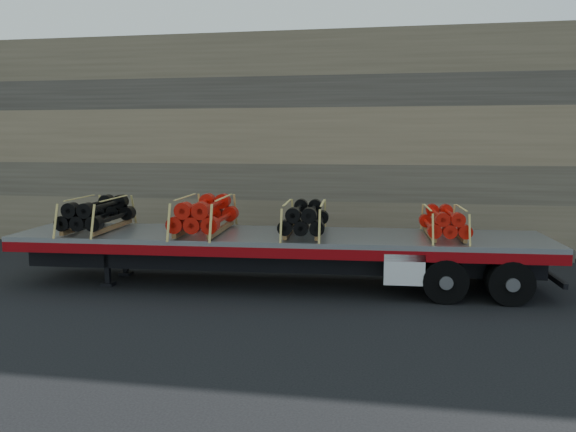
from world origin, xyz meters
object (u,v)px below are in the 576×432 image
Objects in this scene: bundle_midrear at (305,219)px; trailer at (278,259)px; bundle_front at (98,215)px; bundle_rear at (444,223)px; bundle_midfront at (205,215)px.

trailer is at bearing -180.00° from bundle_midrear.
bundle_front is 1.06× the size of bundle_midrear.
bundle_front reaches higher than bundle_rear.
bundle_rear is at bearing -0.00° from bundle_front.
bundle_front is 8.59m from bundle_rear.
trailer is 5.40× the size of bundle_midfront.
bundle_midrear is (0.67, 0.04, 1.02)m from trailer.
bundle_front is 5.29m from bundle_midrear.
bundle_midrear is at bearing 0.00° from bundle_midfront.
bundle_midrear is (5.28, 0.29, -0.02)m from bundle_front.
trailer is 1.22m from bundle_midrear.
bundle_rear is at bearing -0.00° from bundle_midrear.
bundle_midfront reaches higher than bundle_rear.
bundle_midfront is at bearing -0.00° from bundle_front.
bundle_midrear is (2.49, 0.14, -0.05)m from bundle_midfront.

